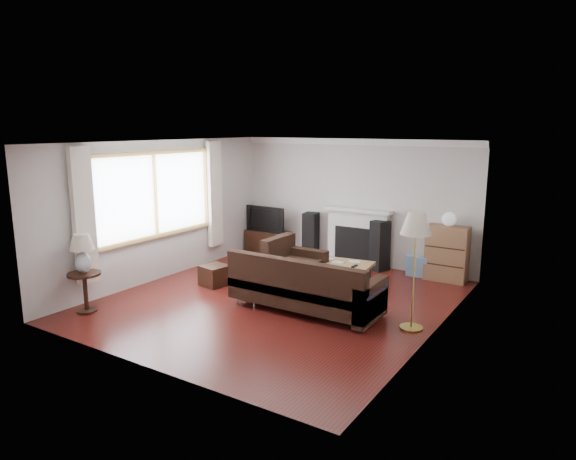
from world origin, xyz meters
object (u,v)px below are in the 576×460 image
Objects in this scene: coffee_table at (340,274)px; side_table at (86,292)px; floor_lamp at (414,272)px; tv_stand at (268,242)px; bookshelf at (447,254)px; sectional_sofa at (305,285)px.

coffee_table is 1.83× the size of side_table.
floor_lamp is 4.81m from side_table.
side_table reaches higher than tv_stand.
sectional_sofa is at bearing -116.95° from bookshelf.
tv_stand is 1.63× the size of side_table.
sectional_sofa is at bearing 33.60° from side_table.
bookshelf reaches higher than tv_stand.
tv_stand is 4.85m from floor_lamp.
sectional_sofa reaches higher than coffee_table.
coffee_table is (2.40, -1.28, -0.03)m from tv_stand.
coffee_table is 2.19m from floor_lamp.
tv_stand is at bearing -179.53° from bookshelf.
tv_stand is 3.65m from sectional_sofa.
sectional_sofa is (2.51, -2.64, 0.16)m from tv_stand.
bookshelf reaches higher than coffee_table.
bookshelf is 3.00m from sectional_sofa.
side_table is (-2.63, -3.19, 0.09)m from coffee_table.
bookshelf is 1.66× the size of side_table.
tv_stand is 0.98× the size of bookshelf.
sectional_sofa is at bearing -174.52° from floor_lamp.
coffee_table is (-0.12, 1.37, -0.19)m from sectional_sofa.
floor_lamp reaches higher than side_table.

